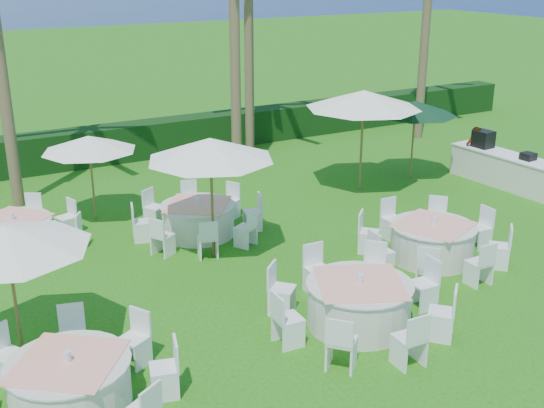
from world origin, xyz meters
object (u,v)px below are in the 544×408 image
Objects in this scene: banquet_table_b at (359,303)px; umbrella_a at (6,238)px; banquet_table_d at (14,234)px; banquet_table_e at (198,219)px; banquet_table_a at (70,384)px; staff_person at (474,151)px; umbrella_d at (364,99)px; umbrella_b at (210,149)px; buffet_table at (513,171)px; umbrella_c at (89,144)px; banquet_table_c at (432,241)px; umbrella_green at (415,108)px.

umbrella_a is at bearing 160.66° from banquet_table_b.
banquet_table_e is at bearing -16.43° from banquet_table_d.
banquet_table_a is 2.62m from umbrella_a.
banquet_table_e is 9.46m from staff_person.
umbrella_d is at bearing 8.98° from banquet_table_e.
umbrella_b is at bearing -98.58° from banquet_table_e.
staff_person is (-0.15, 1.46, 0.27)m from buffet_table.
umbrella_c reaches higher than banquet_table_b.
umbrella_b reaches higher than banquet_table_d.
banquet_table_d is 9.95m from umbrella_d.
umbrella_a is at bearing -143.98° from banquet_table_e.
banquet_table_d is at bearing 170.00° from buffet_table.
staff_person reaches higher than buffet_table.
banquet_table_c is (8.49, 1.48, 0.01)m from banquet_table_a.
umbrella_c is 12.14m from buffet_table.
umbrella_green reaches higher than banquet_table_e.
banquet_table_a is at bearing 178.94° from banquet_table_b.
banquet_table_a is 1.36× the size of umbrella_c.
umbrella_b is 1.13× the size of umbrella_green.
umbrella_green reaches higher than buffet_table.
banquet_table_a is 13.78m from umbrella_green.
banquet_table_d is at bearing 87.11° from banquet_table_a.
banquet_table_a is 2.06× the size of staff_person.
buffet_table is (4.04, -2.08, -2.17)m from umbrella_d.
umbrella_d is (5.56, 0.88, 2.27)m from banquet_table_e.
banquet_table_b is at bearing 48.10° from staff_person.
banquet_table_e is 3.39m from umbrella_c.
banquet_table_b is at bearing -153.78° from banquet_table_c.
umbrella_green is at bearing -7.69° from staff_person.
umbrella_a is at bearing 177.33° from banquet_table_c.
banquet_table_a is 0.97× the size of banquet_table_c.
umbrella_green is (3.57, 4.94, 1.77)m from banquet_table_c.
banquet_table_a is at bearing 36.48° from staff_person.
staff_person is at bearing -9.02° from umbrella_d.
staff_person is (3.89, -0.62, -1.91)m from umbrella_d.
umbrella_d reaches higher than banquet_table_b.
banquet_table_c is at bearing -2.67° from umbrella_a.
umbrella_a is 0.96× the size of umbrella_b.
umbrella_green reaches higher than staff_person.
umbrella_d reaches higher than banquet_table_a.
banquet_table_b reaches higher than banquet_table_c.
staff_person is (14.29, 3.78, -1.41)m from umbrella_a.
umbrella_c is at bearing 172.56° from umbrella_green.
banquet_table_a is at bearing -163.32° from buffet_table.
umbrella_c is 0.95× the size of umbrella_green.
banquet_table_e is at bearing 81.42° from umbrella_b.
umbrella_green is 0.59× the size of buffet_table.
banquet_table_b is 1.09× the size of banquet_table_e.
banquet_table_c reaches higher than banquet_table_a.
banquet_table_b is 8.26m from umbrella_d.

